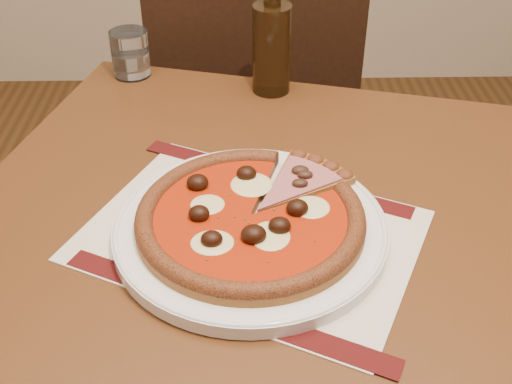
# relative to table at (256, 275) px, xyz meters

# --- Properties ---
(table) EXTENTS (0.98, 0.98, 0.75)m
(table) POSITION_rel_table_xyz_m (0.00, 0.00, 0.00)
(table) COLOR brown
(table) RESTS_ON ground
(chair_far) EXTENTS (0.48, 0.48, 0.95)m
(chair_far) POSITION_rel_table_xyz_m (0.00, 0.70, -0.10)
(chair_far) COLOR black
(chair_far) RESTS_ON ground
(placemat) EXTENTS (0.49, 0.44, 0.00)m
(placemat) POSITION_rel_table_xyz_m (-0.01, -0.03, 0.10)
(placemat) COLOR beige
(placemat) RESTS_ON table
(plate) EXTENTS (0.35, 0.35, 0.02)m
(plate) POSITION_rel_table_xyz_m (-0.01, -0.03, 0.11)
(plate) COLOR white
(plate) RESTS_ON placemat
(pizza) EXTENTS (0.29, 0.29, 0.04)m
(pizza) POSITION_rel_table_xyz_m (-0.01, -0.03, 0.13)
(pizza) COLOR brown
(pizza) RESTS_ON plate
(ham_slice) EXTENTS (0.14, 0.14, 0.02)m
(ham_slice) POSITION_rel_table_xyz_m (0.07, 0.05, 0.13)
(ham_slice) COLOR brown
(ham_slice) RESTS_ON plate
(water_glass) EXTENTS (0.07, 0.07, 0.08)m
(water_glass) POSITION_rel_table_xyz_m (-0.22, 0.43, 0.14)
(water_glass) COLOR white
(water_glass) RESTS_ON table
(bottle) EXTENTS (0.07, 0.07, 0.22)m
(bottle) POSITION_rel_table_xyz_m (0.03, 0.36, 0.19)
(bottle) COLOR #34200D
(bottle) RESTS_ON table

